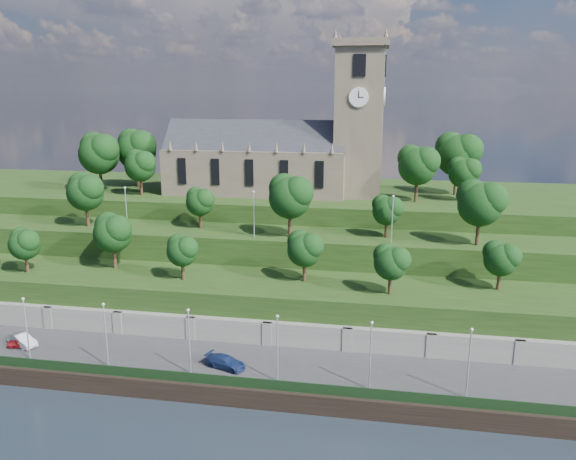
% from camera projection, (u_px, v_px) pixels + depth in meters
% --- Properties ---
extents(ground, '(320.00, 320.00, 0.00)m').
position_uv_depth(ground, '(201.00, 403.00, 61.19)').
color(ground, black).
rests_on(ground, ground).
extents(promenade, '(160.00, 12.00, 2.00)m').
position_uv_depth(promenade, '(217.00, 368.00, 66.68)').
color(promenade, '#2D2D30').
rests_on(promenade, ground).
extents(quay_wall, '(160.00, 0.50, 2.20)m').
position_uv_depth(quay_wall, '(201.00, 394.00, 60.88)').
color(quay_wall, black).
rests_on(quay_wall, ground).
extents(fence, '(160.00, 0.10, 1.20)m').
position_uv_depth(fence, '(202.00, 379.00, 61.13)').
color(fence, '#173316').
rests_on(fence, promenade).
extents(retaining_wall, '(160.00, 2.10, 5.00)m').
position_uv_depth(retaining_wall, '(230.00, 336.00, 72.02)').
color(retaining_wall, slate).
rests_on(retaining_wall, ground).
extents(embankment_lower, '(160.00, 12.00, 8.00)m').
position_uv_depth(embankment_lower, '(242.00, 307.00, 77.42)').
color(embankment_lower, '#1C3411').
rests_on(embankment_lower, ground).
extents(embankment_upper, '(160.00, 10.00, 12.00)m').
position_uv_depth(embankment_upper, '(259.00, 269.00, 87.44)').
color(embankment_upper, '#1C3411').
rests_on(embankment_upper, ground).
extents(hilltop, '(160.00, 32.00, 15.00)m').
position_uv_depth(hilltop, '(283.00, 228.00, 107.15)').
color(hilltop, '#1C3411').
rests_on(hilltop, ground).
extents(church, '(38.60, 12.35, 27.60)m').
position_uv_depth(church, '(283.00, 151.00, 99.52)').
color(church, brown).
rests_on(church, hilltop).
extents(trees_lower, '(69.27, 8.90, 8.15)m').
position_uv_depth(trees_lower, '(228.00, 245.00, 75.89)').
color(trees_lower, '#332014').
rests_on(trees_lower, embankment_lower).
extents(trees_upper, '(66.12, 8.29, 9.33)m').
position_uv_depth(trees_upper, '(290.00, 197.00, 82.50)').
color(trees_upper, '#332014').
rests_on(trees_upper, embankment_upper).
extents(trees_hilltop, '(71.63, 16.39, 11.04)m').
position_uv_depth(trees_hilltop, '(263.00, 155.00, 99.55)').
color(trees_hilltop, '#332014').
rests_on(trees_hilltop, hilltop).
extents(lamp_posts_promenade, '(60.36, 0.36, 7.86)m').
position_uv_depth(lamp_posts_promenade, '(189.00, 337.00, 62.32)').
color(lamp_posts_promenade, '#B2B2B7').
rests_on(lamp_posts_promenade, promenade).
extents(lamp_posts_upper, '(40.36, 0.36, 6.96)m').
position_uv_depth(lamp_posts_upper, '(254.00, 210.00, 82.13)').
color(lamp_posts_upper, '#B2B2B7').
rests_on(lamp_posts_upper, embankment_upper).
extents(car_left, '(3.49, 1.91, 1.12)m').
position_uv_depth(car_left, '(22.00, 343.00, 69.82)').
color(car_left, maroon).
rests_on(car_left, promenade).
extents(car_middle, '(4.74, 3.30, 1.48)m').
position_uv_depth(car_middle, '(22.00, 340.00, 70.20)').
color(car_middle, '#AEAEB3').
rests_on(car_middle, promenade).
extents(car_right, '(5.28, 3.44, 1.42)m').
position_uv_depth(car_right, '(225.00, 362.00, 64.66)').
color(car_right, navy).
rests_on(car_right, promenade).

